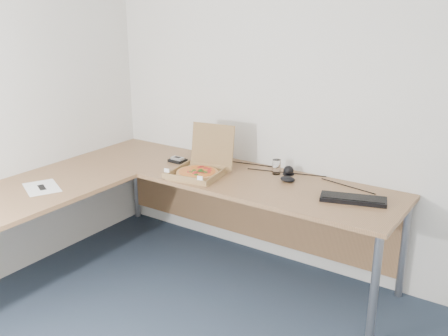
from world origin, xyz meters
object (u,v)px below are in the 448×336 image
Objects in this scene: desk at (154,187)px; keyboard at (353,199)px; drinking_glass at (276,167)px; pizza_box at (199,170)px; wallet at (178,160)px.

desk is 1.33m from keyboard.
pizza_box is at bearing -142.93° from drinking_glass.
desk is 6.49× the size of pizza_box.
wallet is (-0.33, 0.17, -0.03)m from pizza_box.
keyboard is (1.08, 0.14, -0.03)m from pizza_box.
drinking_glass is 0.79m from wallet.
drinking_glass is at bearing 145.92° from keyboard.
wallet is at bearing 109.25° from desk.
keyboard is 1.41m from wallet.
desk is 0.49m from wallet.
desk is 6.24× the size of keyboard.
keyboard reaches higher than wallet.
keyboard reaches higher than desk.
drinking_glass is (0.44, 0.33, 0.01)m from pizza_box.
desk is 23.46× the size of drinking_glass.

